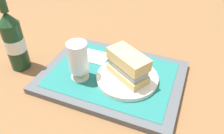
# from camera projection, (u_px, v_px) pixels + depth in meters

# --- Properties ---
(ground_plane) EXTENTS (3.00, 3.00, 0.00)m
(ground_plane) POSITION_uv_depth(u_px,v_px,m) (112.00, 79.00, 0.74)
(ground_plane) COLOR brown
(tray) EXTENTS (0.44, 0.32, 0.02)m
(tray) POSITION_uv_depth(u_px,v_px,m) (112.00, 77.00, 0.73)
(tray) COLOR #4C5156
(tray) RESTS_ON ground_plane
(placemat) EXTENTS (0.38, 0.27, 0.00)m
(placemat) POSITION_uv_depth(u_px,v_px,m) (112.00, 74.00, 0.72)
(placemat) COLOR #1E6B66
(placemat) RESTS_ON tray
(plate) EXTENTS (0.19, 0.19, 0.01)m
(plate) POSITION_uv_depth(u_px,v_px,m) (127.00, 78.00, 0.70)
(plate) COLOR silver
(plate) RESTS_ON placemat
(sandwich) EXTENTS (0.14, 0.12, 0.08)m
(sandwich) POSITION_uv_depth(u_px,v_px,m) (127.00, 65.00, 0.67)
(sandwich) COLOR tan
(sandwich) RESTS_ON plate
(beer_glass) EXTENTS (0.06, 0.06, 0.12)m
(beer_glass) POSITION_uv_depth(u_px,v_px,m) (78.00, 60.00, 0.67)
(beer_glass) COLOR silver
(beer_glass) RESTS_ON placemat
(napkin_folded) EXTENTS (0.09, 0.07, 0.01)m
(napkin_folded) POSITION_uv_depth(u_px,v_px,m) (95.00, 57.00, 0.79)
(napkin_folded) COLOR white
(napkin_folded) RESTS_ON placemat
(beer_bottle) EXTENTS (0.07, 0.07, 0.27)m
(beer_bottle) POSITION_uv_depth(u_px,v_px,m) (14.00, 41.00, 0.72)
(beer_bottle) COLOR #19381E
(beer_bottle) RESTS_ON ground_plane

